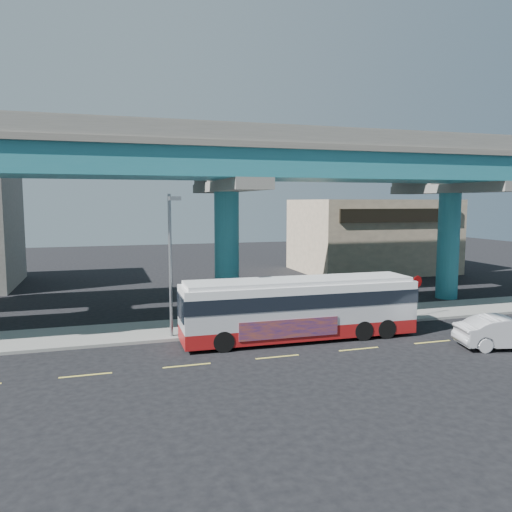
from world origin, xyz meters
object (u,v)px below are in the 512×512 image
object	(u,v)px
street_lamp	(171,244)
stop_sign	(417,287)
transit_bus	(300,306)
sedan	(506,332)

from	to	relation	value
street_lamp	stop_sign	world-z (taller)	street_lamp
transit_bus	stop_sign	world-z (taller)	transit_bus
street_lamp	stop_sign	size ratio (longest dim) A/B	2.93
transit_bus	street_lamp	bearing A→B (deg)	168.86
stop_sign	sedan	bearing A→B (deg)	-74.48
sedan	stop_sign	distance (m)	6.44
transit_bus	sedan	bearing A→B (deg)	-25.51
sedan	street_lamp	size ratio (longest dim) A/B	0.68
transit_bus	sedan	size ratio (longest dim) A/B	2.47
transit_bus	street_lamp	size ratio (longest dim) A/B	1.68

